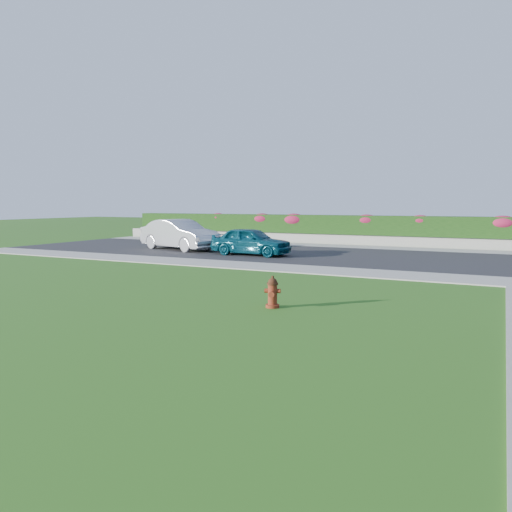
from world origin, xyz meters
The scene contains 15 objects.
ground centered at (0.00, 0.00, 0.00)m, with size 120.00×120.00×0.00m, color black.
street_far centered at (-5.00, 14.00, 0.02)m, with size 26.00×8.00×0.04m, color black.
sidewalk_far centered at (-6.00, 9.00, 0.02)m, with size 24.00×2.00×0.04m, color gray.
sidewalk_beyond centered at (-1.00, 19.00, 0.02)m, with size 34.00×2.00×0.04m, color gray.
retaining_wall centered at (-1.00, 20.50, 0.30)m, with size 34.00×0.40×0.60m, color gray.
hedge centered at (-1.00, 20.60, 1.15)m, with size 32.00×0.90×1.10m, color black.
fire_hydrant centered at (1.17, 2.52, 0.35)m, with size 0.39×0.36×0.74m.
sedan_teal centered at (-4.45, 12.43, 0.67)m, with size 1.50×3.73×1.27m, color #0B4557.
sedan_silver centered at (-8.94, 13.22, 0.81)m, with size 1.63×4.67×1.54m, color #B1B3B9.
flower_clump_a centered at (-10.98, 20.50, 1.48)m, with size 1.12×0.72×0.56m, color #A41C48.
flower_clump_b centered at (-7.78, 20.50, 1.43)m, with size 1.34×0.86×0.67m, color #A41C48.
flower_clump_c centered at (-5.61, 20.50, 1.41)m, with size 1.48×0.95×0.74m, color #A41C48.
flower_clump_d centered at (-1.15, 20.50, 1.45)m, with size 1.27×0.82×0.64m, color #A41C48.
flower_clump_e centered at (1.78, 20.50, 1.47)m, with size 1.17×0.75×0.59m, color #A41C48.
flower_clump_f centered at (5.81, 20.50, 1.42)m, with size 1.43×0.92×0.72m, color #A41C48.
Camera 1 is at (5.87, -7.79, 2.40)m, focal length 35.00 mm.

